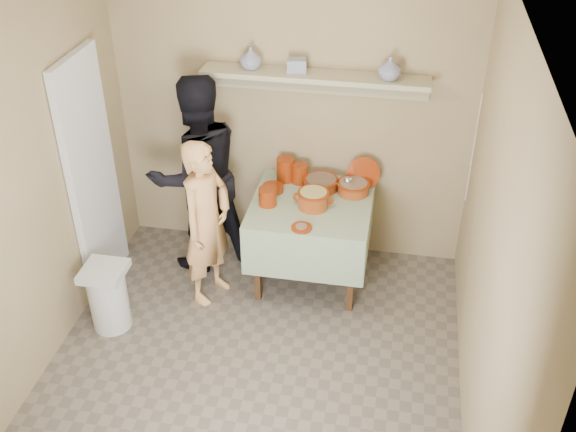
% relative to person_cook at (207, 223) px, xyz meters
% --- Properties ---
extents(ground, '(3.50, 3.50, 0.00)m').
position_rel_person_cook_xyz_m(ground, '(0.53, -0.90, -0.71)').
color(ground, '#665D50').
rests_on(ground, ground).
extents(tile_panel, '(0.06, 0.70, 2.00)m').
position_rel_person_cook_xyz_m(tile_panel, '(-0.93, 0.05, 0.29)').
color(tile_panel, silver).
rests_on(tile_panel, ground).
extents(plate_stack_a, '(0.15, 0.15, 0.20)m').
position_rel_person_cook_xyz_m(plate_stack_a, '(0.50, 0.69, 0.16)').
color(plate_stack_a, '#721B01').
rests_on(plate_stack_a, serving_table).
extents(plate_stack_b, '(0.14, 0.14, 0.17)m').
position_rel_person_cook_xyz_m(plate_stack_b, '(0.63, 0.67, 0.14)').
color(plate_stack_b, '#721B01').
rests_on(plate_stack_b, serving_table).
extents(bowl_stack, '(0.15, 0.15, 0.15)m').
position_rel_person_cook_xyz_m(bowl_stack, '(0.44, 0.27, 0.13)').
color(bowl_stack, '#721B01').
rests_on(bowl_stack, serving_table).
extents(empty_bowl, '(0.18, 0.18, 0.05)m').
position_rel_person_cook_xyz_m(empty_bowl, '(0.43, 0.49, 0.08)').
color(empty_bowl, '#721B01').
rests_on(empty_bowl, serving_table).
extents(propped_lid, '(0.29, 0.13, 0.27)m').
position_rel_person_cook_xyz_m(propped_lid, '(1.16, 0.71, 0.17)').
color(propped_lid, '#721B01').
rests_on(propped_lid, serving_table).
extents(vase_right, '(0.21, 0.21, 0.18)m').
position_rel_person_cook_xyz_m(vase_right, '(1.31, 0.70, 1.10)').
color(vase_right, navy).
rests_on(vase_right, wall_shelf).
extents(vase_left, '(0.19, 0.19, 0.18)m').
position_rel_person_cook_xyz_m(vase_left, '(0.22, 0.73, 1.10)').
color(vase_left, navy).
rests_on(vase_left, wall_shelf).
extents(ceramic_box, '(0.16, 0.13, 0.11)m').
position_rel_person_cook_xyz_m(ceramic_box, '(0.59, 0.72, 1.07)').
color(ceramic_box, navy).
rests_on(ceramic_box, wall_shelf).
extents(person_cook, '(0.50, 0.60, 1.41)m').
position_rel_person_cook_xyz_m(person_cook, '(0.00, 0.00, 0.00)').
color(person_cook, '#E2A261').
rests_on(person_cook, ground).
extents(person_helper, '(1.08, 1.04, 1.75)m').
position_rel_person_cook_xyz_m(person_helper, '(-0.20, 0.45, 0.17)').
color(person_helper, black).
rests_on(person_helper, ground).
extents(room_shell, '(3.04, 3.54, 2.62)m').
position_rel_person_cook_xyz_m(room_shell, '(0.53, -0.90, 0.90)').
color(room_shell, tan).
rests_on(room_shell, ground).
extents(serving_table, '(0.97, 0.97, 0.76)m').
position_rel_person_cook_xyz_m(serving_table, '(0.78, 0.38, -0.07)').
color(serving_table, '#4C2D16').
rests_on(serving_table, ground).
extents(cazuela_meat_a, '(0.30, 0.30, 0.10)m').
position_rel_person_cook_xyz_m(cazuela_meat_a, '(0.82, 0.59, 0.11)').
color(cazuela_meat_a, maroon).
rests_on(cazuela_meat_a, serving_table).
extents(cazuela_meat_b, '(0.28, 0.28, 0.10)m').
position_rel_person_cook_xyz_m(cazuela_meat_b, '(1.09, 0.58, 0.11)').
color(cazuela_meat_b, maroon).
rests_on(cazuela_meat_b, serving_table).
extents(ladle, '(0.08, 0.26, 0.19)m').
position_rel_person_cook_xyz_m(ladle, '(1.05, 0.58, 0.16)').
color(ladle, silver).
rests_on(ladle, cazuela_meat_b).
extents(cazuela_rice, '(0.33, 0.25, 0.14)m').
position_rel_person_cook_xyz_m(cazuela_rice, '(0.80, 0.30, 0.14)').
color(cazuela_rice, maroon).
rests_on(cazuela_rice, serving_table).
extents(front_plate, '(0.16, 0.16, 0.03)m').
position_rel_person_cook_xyz_m(front_plate, '(0.76, -0.02, 0.06)').
color(front_plate, '#721B01').
rests_on(front_plate, serving_table).
extents(wall_shelf, '(1.80, 0.25, 0.21)m').
position_rel_person_cook_xyz_m(wall_shelf, '(0.73, 0.75, 0.97)').
color(wall_shelf, tan).
rests_on(wall_shelf, room_shell).
extents(trash_bin, '(0.32, 0.32, 0.56)m').
position_rel_person_cook_xyz_m(trash_bin, '(-0.67, -0.52, -0.42)').
color(trash_bin, silver).
rests_on(trash_bin, ground).
extents(electrical_cord, '(0.01, 0.05, 0.90)m').
position_rel_person_cook_xyz_m(electrical_cord, '(2.00, 0.58, 0.54)').
color(electrical_cord, silver).
rests_on(electrical_cord, wall_shelf).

